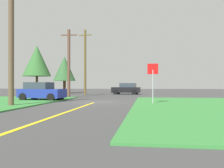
# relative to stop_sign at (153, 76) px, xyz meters

# --- Properties ---
(ground_plane) EXTENTS (120.00, 120.00, 0.00)m
(ground_plane) POSITION_rel_stop_sign_xyz_m (-4.51, 2.04, -2.04)
(ground_plane) COLOR #3D3D3D
(lane_stripe_center) EXTENTS (0.20, 14.00, 0.01)m
(lane_stripe_center) POSITION_rel_stop_sign_xyz_m (-4.51, -5.96, -2.04)
(lane_stripe_center) COLOR yellow
(lane_stripe_center) RESTS_ON ground
(stop_sign) EXTENTS (0.75, 0.07, 2.90)m
(stop_sign) POSITION_rel_stop_sign_xyz_m (0.00, 0.00, 0.00)
(stop_sign) COLOR #9EA0A8
(stop_sign) RESTS_ON ground
(parked_car_near_building) EXTENTS (4.14, 2.38, 1.62)m
(parked_car_near_building) POSITION_rel_stop_sign_xyz_m (-9.67, 3.06, -1.24)
(parked_car_near_building) COLOR navy
(parked_car_near_building) RESTS_ON ground
(car_approaching_junction) EXTENTS (4.16, 2.48, 1.62)m
(car_approaching_junction) POSITION_rel_stop_sign_xyz_m (-3.29, 17.94, -1.24)
(car_approaching_junction) COLOR black
(car_approaching_junction) RESTS_ON ground
(utility_pole_near) EXTENTS (1.78, 0.50, 8.36)m
(utility_pole_near) POSITION_rel_stop_sign_xyz_m (-9.16, -2.73, 2.22)
(utility_pole_near) COLOR brown
(utility_pole_near) RESTS_ON ground
(utility_pole_mid) EXTENTS (1.80, 0.32, 7.44)m
(utility_pole_mid) POSITION_rel_stop_sign_xyz_m (-8.88, 8.39, 1.78)
(utility_pole_mid) COLOR brown
(utility_pole_mid) RESTS_ON ground
(utility_pole_far) EXTENTS (1.80, 0.39, 8.99)m
(utility_pole_far) POSITION_rel_stop_sign_xyz_m (-8.84, 15.51, 2.55)
(utility_pole_far) COLOR brown
(utility_pole_far) RESTS_ON ground
(oak_tree_left) EXTENTS (3.57, 3.57, 6.42)m
(oak_tree_left) POSITION_rel_stop_sign_xyz_m (-14.30, 12.10, 2.40)
(oak_tree_left) COLOR brown
(oak_tree_left) RESTS_ON ground
(pine_tree_center) EXTENTS (3.59, 3.59, 5.97)m
(pine_tree_center) POSITION_rel_stop_sign_xyz_m (-13.51, 20.47, 1.93)
(pine_tree_center) COLOR brown
(pine_tree_center) RESTS_ON ground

